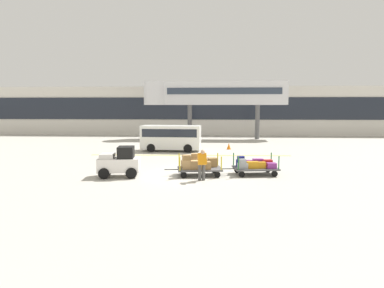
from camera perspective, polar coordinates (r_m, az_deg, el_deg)
ground_plane at (r=17.72m, az=-0.56°, el=-5.31°), size 120.00×120.00×0.00m
apron_lead_line at (r=24.64m, az=-0.30°, el=-1.97°), size 14.99×0.59×0.01m
terminal_building at (r=43.30m, az=1.75°, el=5.79°), size 59.20×2.51×6.23m
jet_bridge at (r=37.33m, az=2.93°, el=8.70°), size 15.96×3.00×6.45m
baggage_tug at (r=17.45m, az=-12.45°, el=-3.13°), size 2.22×1.46×1.58m
baggage_cart_lead at (r=17.39m, az=0.94°, el=-3.59°), size 3.07×1.68×1.15m
baggage_cart_middle at (r=17.91m, az=10.83°, el=-3.67°), size 3.07×1.68×1.10m
baggage_handler at (r=16.11m, az=1.75°, el=-3.37°), size 0.50×0.51×1.56m
shuttle_van at (r=27.01m, az=-3.64°, el=1.38°), size 4.89×2.16×2.10m
safety_cone_near at (r=28.26m, az=6.41°, el=-0.38°), size 0.36×0.36×0.55m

